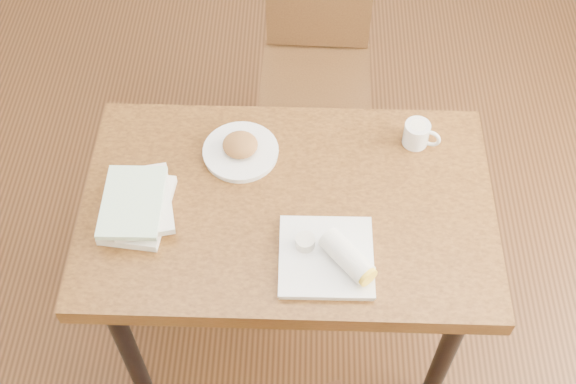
{
  "coord_description": "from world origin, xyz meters",
  "views": [
    {
      "loc": [
        0.04,
        -1.22,
        2.46
      ],
      "look_at": [
        0.0,
        0.0,
        0.8
      ],
      "focal_mm": 45.0,
      "sensor_mm": 36.0,
      "label": 1
    }
  ],
  "objects_px": {
    "chair_far": "(317,53)",
    "coffee_mug": "(418,134)",
    "plate_scone": "(241,149)",
    "table": "(288,219)",
    "plate_burrito": "(333,257)",
    "book_stack": "(138,205)"
  },
  "relations": [
    {
      "from": "coffee_mug",
      "to": "book_stack",
      "type": "height_order",
      "value": "coffee_mug"
    },
    {
      "from": "plate_scone",
      "to": "plate_burrito",
      "type": "xyz_separation_m",
      "value": [
        0.28,
        -0.38,
        0.0
      ]
    },
    {
      "from": "table",
      "to": "plate_scone",
      "type": "relative_size",
      "value": 5.18
    },
    {
      "from": "table",
      "to": "plate_burrito",
      "type": "distance_m",
      "value": 0.26
    },
    {
      "from": "plate_burrito",
      "to": "book_stack",
      "type": "height_order",
      "value": "plate_burrito"
    },
    {
      "from": "plate_burrito",
      "to": "book_stack",
      "type": "xyz_separation_m",
      "value": [
        -0.56,
        0.15,
        0.01
      ]
    },
    {
      "from": "plate_scone",
      "to": "chair_far",
      "type": "bearing_deg",
      "value": 70.8
    },
    {
      "from": "chair_far",
      "to": "plate_scone",
      "type": "bearing_deg",
      "value": -109.2
    },
    {
      "from": "coffee_mug",
      "to": "table",
      "type": "bearing_deg",
      "value": -148.47
    },
    {
      "from": "coffee_mug",
      "to": "book_stack",
      "type": "bearing_deg",
      "value": -160.75
    },
    {
      "from": "table",
      "to": "plate_burrito",
      "type": "bearing_deg",
      "value": -57.26
    },
    {
      "from": "table",
      "to": "book_stack",
      "type": "relative_size",
      "value": 4.27
    },
    {
      "from": "plate_scone",
      "to": "plate_burrito",
      "type": "distance_m",
      "value": 0.47
    },
    {
      "from": "chair_far",
      "to": "plate_burrito",
      "type": "distance_m",
      "value": 1.08
    },
    {
      "from": "table",
      "to": "chair_far",
      "type": "bearing_deg",
      "value": 84.29
    },
    {
      "from": "chair_far",
      "to": "plate_scone",
      "type": "distance_m",
      "value": 0.75
    },
    {
      "from": "table",
      "to": "chair_far",
      "type": "relative_size",
      "value": 1.26
    },
    {
      "from": "plate_scone",
      "to": "coffee_mug",
      "type": "distance_m",
      "value": 0.54
    },
    {
      "from": "table",
      "to": "plate_scone",
      "type": "bearing_deg",
      "value": 130.23
    },
    {
      "from": "chair_far",
      "to": "coffee_mug",
      "type": "height_order",
      "value": "chair_far"
    },
    {
      "from": "plate_scone",
      "to": "table",
      "type": "bearing_deg",
      "value": -49.77
    },
    {
      "from": "chair_far",
      "to": "coffee_mug",
      "type": "distance_m",
      "value": 0.73
    }
  ]
}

